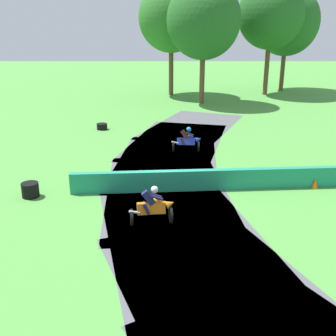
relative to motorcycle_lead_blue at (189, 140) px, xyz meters
name	(u,v)px	position (x,y,z in m)	size (l,w,h in m)	color
ground_plane	(167,191)	(-1.20, -5.67, -0.64)	(120.00, 120.00, 0.00)	#4C933D
track_asphalt	(196,190)	(0.03, -5.58, -0.63)	(10.86, 32.92, 0.01)	#515156
safety_barrier	(302,177)	(4.67, -5.23, -0.19)	(0.30, 19.72, 0.90)	#1E8466
motorcycle_lead_blue	(189,140)	(0.00, 0.00, 0.00)	(1.70, 0.87, 1.43)	black
motorcycle_chase_orange	(155,206)	(-1.60, -8.63, 0.02)	(1.67, 0.89, 1.43)	black
tire_stack_near	(104,126)	(-5.48, 4.89, -0.44)	(0.69, 0.69, 0.40)	black
tire_stack_mid_a	(32,190)	(-6.74, -6.29, -0.34)	(0.70, 0.70, 0.60)	black
traffic_cone	(317,184)	(5.29, -5.37, -0.42)	(0.28, 0.28, 0.44)	orange
tree_far_left	(206,20)	(1.87, 14.12, 6.26)	(6.13, 6.13, 10.13)	brown
tree_far_right	(273,14)	(8.46, 18.75, 6.78)	(6.09, 6.09, 10.64)	brown
tree_mid_rise	(289,22)	(10.71, 21.37, 6.13)	(6.34, 6.34, 10.11)	brown
tree_behind_barrier	(173,17)	(-0.78, 18.49, 6.50)	(6.06, 6.06, 10.34)	brown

